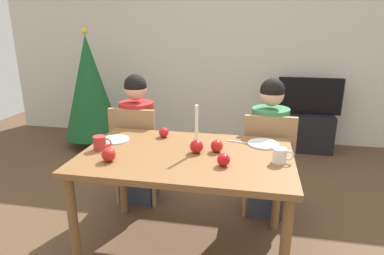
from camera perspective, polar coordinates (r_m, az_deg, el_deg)
The scene contains 20 objects.
ground_plane at distance 2.60m, azimuth -0.90°, elevation -20.01°, with size 7.68×7.68×0.00m, color brown.
back_wall at distance 4.65m, azimuth 5.85°, elevation 13.79°, with size 6.40×0.10×2.60m, color beige.
dining_table at distance 2.26m, azimuth -0.98°, elevation -6.42°, with size 1.40×0.90×0.75m.
chair_left at distance 3.01m, azimuth -9.35°, elevation -3.63°, with size 0.40×0.40×0.90m.
chair_right at distance 2.84m, azimuth 12.82°, elevation -5.16°, with size 0.40×0.40×0.90m.
person_left_child at distance 3.02m, azimuth -9.20°, elevation -2.40°, with size 0.30×0.30×1.17m.
person_right_child at distance 2.85m, azimuth 12.88°, elevation -3.84°, with size 0.30×0.30×1.17m.
tv_stand at distance 4.57m, azimuth 18.91°, elevation -0.67°, with size 0.64×0.40×0.48m, color black.
tv at distance 4.46m, azimuth 19.49°, elevation 5.09°, with size 0.79×0.05×0.46m.
christmas_tree at distance 4.53m, azimuth -17.11°, elevation 6.62°, with size 0.72×0.72×1.53m.
candle_centerpiece at distance 2.21m, azimuth 0.78°, elevation -2.72°, with size 0.09×0.09×0.33m.
plate_left at distance 2.53m, azimuth -13.00°, elevation -2.04°, with size 0.21×0.21×0.01m, color silver.
plate_right at distance 2.44m, azimuth 12.10°, elevation -2.74°, with size 0.22×0.22×0.01m, color silver.
mug_left at distance 2.36m, azimuth -15.44°, elevation -2.55°, with size 0.13×0.09×0.10m.
mug_right at distance 2.14m, azimuth 14.84°, elevation -4.66°, with size 0.13×0.09×0.09m.
fork_right at distance 2.45m, azimuth 8.19°, elevation -2.50°, with size 0.18×0.01×0.01m, color silver.
apple_near_candle at distance 2.03m, azimuth 5.42°, elevation -5.55°, with size 0.08×0.08×0.08m, color red.
apple_by_left_plate at distance 2.54m, azimuth -4.85°, elevation -0.83°, with size 0.08×0.08×0.08m, color red.
apple_by_right_mug at distance 2.24m, azimuth 4.26°, elevation -3.17°, with size 0.08×0.08×0.08m, color red.
apple_far_edge at distance 2.15m, azimuth -14.07°, elevation -4.52°, with size 0.09×0.09×0.09m, color red.
Camera 1 is at (0.43, -2.02, 1.57)m, focal length 31.18 mm.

